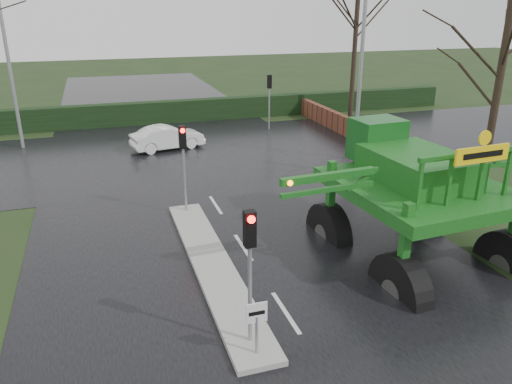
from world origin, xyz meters
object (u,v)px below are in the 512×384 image
object	(u,v)px
street_light_right	(357,43)
street_light_left_far	(11,39)
traffic_signal_far	(269,90)
traffic_signal_mid	(183,151)
traffic_signal_near	(250,250)
white_sedan	(168,149)
crop_sprayer	(403,200)
keep_left_sign	(257,320)

from	to	relation	value
street_light_right	street_light_left_far	size ratio (longest dim) A/B	1.00
traffic_signal_far	traffic_signal_mid	bearing A→B (deg)	58.07
traffic_signal_near	traffic_signal_far	distance (m)	22.42
street_light_right	white_sedan	bearing A→B (deg)	149.87
traffic_signal_mid	white_sedan	bearing A→B (deg)	85.78
street_light_right	crop_sprayer	xyz separation A→B (m)	(-4.71, -11.73, -3.28)
traffic_signal_near	white_sedan	distance (m)	18.31
crop_sprayer	white_sedan	bearing A→B (deg)	99.65
traffic_signal_mid	street_light_right	distance (m)	11.05
traffic_signal_mid	keep_left_sign	bearing A→B (deg)	-90.00
street_light_left_far	crop_sprayer	distance (m)	23.16
traffic_signal_mid	street_light_left_far	size ratio (longest dim) A/B	0.35
street_light_left_far	white_sedan	distance (m)	10.11
street_light_right	white_sedan	size ratio (longest dim) A/B	2.45
keep_left_sign	traffic_signal_mid	world-z (taller)	traffic_signal_mid
traffic_signal_near	crop_sprayer	size ratio (longest dim) A/B	0.34
street_light_left_far	white_sedan	size ratio (longest dim) A/B	2.45
keep_left_sign	street_light_right	size ratio (longest dim) A/B	0.14
street_light_right	traffic_signal_near	bearing A→B (deg)	-126.13
traffic_signal_near	white_sedan	size ratio (longest dim) A/B	0.86
keep_left_sign	street_light_right	xyz separation A→B (m)	(9.49, 13.50, 4.93)
traffic_signal_near	traffic_signal_mid	distance (m)	8.50
traffic_signal_mid	street_light_left_far	bearing A→B (deg)	118.86
street_light_right	crop_sprayer	bearing A→B (deg)	-111.89
white_sedan	crop_sprayer	bearing A→B (deg)	-178.58
traffic_signal_near	street_light_left_far	size ratio (longest dim) A/B	0.35
keep_left_sign	white_sedan	bearing A→B (deg)	87.82
traffic_signal_far	street_light_left_far	distance (m)	15.08
traffic_signal_far	street_light_right	xyz separation A→B (m)	(1.69, -8.01, 3.40)
keep_left_sign	street_light_left_far	xyz separation A→B (m)	(-6.89, 21.50, 4.93)
traffic_signal_mid	white_sedan	xyz separation A→B (m)	(0.71, 9.61, -2.59)
traffic_signal_far	street_light_right	size ratio (longest dim) A/B	0.35
traffic_signal_mid	traffic_signal_far	distance (m)	14.75
traffic_signal_far	street_light_right	bearing A→B (deg)	101.95
traffic_signal_far	white_sedan	world-z (taller)	traffic_signal_far
traffic_signal_mid	crop_sprayer	world-z (taller)	crop_sprayer
traffic_signal_near	traffic_signal_mid	bearing A→B (deg)	90.00
traffic_signal_near	traffic_signal_far	xyz separation A→B (m)	(7.80, 21.02, 0.00)
traffic_signal_near	crop_sprayer	world-z (taller)	crop_sprayer
traffic_signal_near	traffic_signal_far	size ratio (longest dim) A/B	1.00
traffic_signal_mid	crop_sprayer	size ratio (longest dim) A/B	0.34
white_sedan	street_light_left_far	bearing A→B (deg)	56.94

